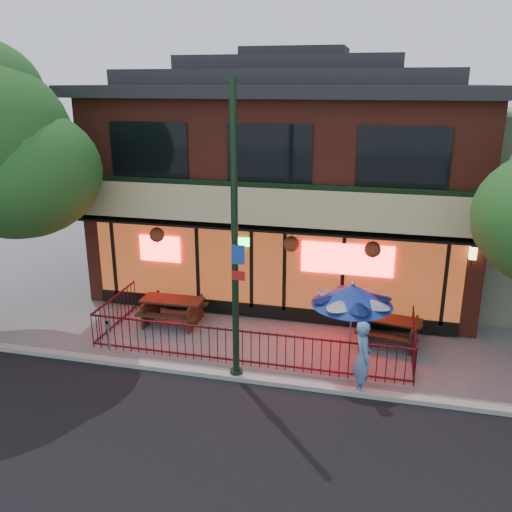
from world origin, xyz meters
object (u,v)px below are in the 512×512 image
Objects in this scene: picnic_table_right at (390,327)px; parking_meter_near at (108,333)px; picnic_table_left at (173,307)px; patio_umbrella at (352,295)px; street_light at (235,255)px; pedestrian at (363,357)px.

parking_meter_near is at bearing -158.11° from picnic_table_right.
picnic_table_right is at bearing 2.03° from picnic_table_left.
patio_umbrella reaches higher than parking_meter_near.
parking_meter_near is at bearing -104.93° from picnic_table_left.
street_light reaches higher than parking_meter_near.
picnic_table_left is (-2.69, 2.58, -2.64)m from street_light.
pedestrian is at bearing 0.45° from parking_meter_near.
patio_umbrella is (-0.98, -1.60, 1.48)m from picnic_table_right.
pedestrian is (-0.61, -2.75, 0.42)m from picnic_table_right.
parking_meter_near is (-6.97, -2.80, 0.33)m from picnic_table_right.
picnic_table_right is (6.28, 0.22, -0.04)m from picnic_table_left.
picnic_table_left is 0.98× the size of picnic_table_right.
patio_umbrella is at bearing -0.44° from pedestrian.
picnic_table_right is (3.60, 2.80, -2.68)m from street_light.
street_light is 4.11m from parking_meter_near.
street_light is 5.29m from picnic_table_right.
picnic_table_left is at bearing 165.45° from patio_umbrella.
parking_meter_near is (-0.69, -2.58, 0.29)m from picnic_table_left.
picnic_table_left is 2.68m from parking_meter_near.
picnic_table_right is at bearing -30.76° from pedestrian.
street_light is 4.56m from picnic_table_left.
parking_meter_near is (-5.99, -1.20, -1.15)m from patio_umbrella.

